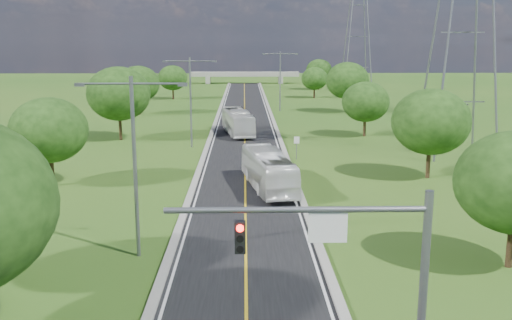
{
  "coord_description": "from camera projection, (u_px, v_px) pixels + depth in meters",
  "views": [
    {
      "loc": [
        -0.05,
        -18.27,
        11.87
      ],
      "look_at": [
        0.82,
        23.66,
        3.0
      ],
      "focal_mm": 40.0,
      "sensor_mm": 36.0,
      "label": 1
    }
  ],
  "objects": [
    {
      "name": "ground",
      "position": [
        245.0,
        127.0,
        79.02
      ],
      "size": [
        260.0,
        260.0,
        0.0
      ],
      "primitive_type": "plane",
      "color": "#295518",
      "rests_on": "ground"
    },
    {
      "name": "tree_rf",
      "position": [
        319.0,
        70.0,
        137.11
      ],
      "size": [
        6.3,
        6.3,
        7.33
      ],
      "color": "black",
      "rests_on": "ground"
    },
    {
      "name": "streetlight_far_right",
      "position": [
        280.0,
        76.0,
        95.52
      ],
      "size": [
        5.9,
        0.25,
        10.0
      ],
      "color": "slate",
      "rests_on": "ground"
    },
    {
      "name": "curb_right",
      "position": [
        273.0,
        120.0,
        84.95
      ],
      "size": [
        0.5,
        150.0,
        0.22
      ],
      "primitive_type": "cube",
      "color": "gray",
      "rests_on": "ground"
    },
    {
      "name": "bus_outbound",
      "position": [
        268.0,
        170.0,
        45.93
      ],
      "size": [
        4.34,
        11.24,
        3.06
      ],
      "primitive_type": "imported",
      "rotation": [
        0.0,
        0.0,
        3.31
      ],
      "color": "silver",
      "rests_on": "road"
    },
    {
      "name": "tree_lc",
      "position": [
        119.0,
        94.0,
        67.78
      ],
      "size": [
        7.56,
        7.56,
        8.79
      ],
      "color": "black",
      "rests_on": "ground"
    },
    {
      "name": "signal_mast",
      "position": [
        360.0,
        260.0,
        18.41
      ],
      "size": [
        8.54,
        0.33,
        7.2
      ],
      "color": "slate",
      "rests_on": "ground"
    },
    {
      "name": "speed_limit_sign",
      "position": [
        297.0,
        144.0,
        57.26
      ],
      "size": [
        0.55,
        0.09,
        2.4
      ],
      "color": "slate",
      "rests_on": "ground"
    },
    {
      "name": "tree_re",
      "position": [
        315.0,
        79.0,
        117.61
      ],
      "size": [
        5.46,
        5.46,
        6.35
      ],
      "color": "black",
      "rests_on": "ground"
    },
    {
      "name": "tree_ld",
      "position": [
        139.0,
        84.0,
        91.35
      ],
      "size": [
        6.72,
        6.72,
        7.82
      ],
      "color": "black",
      "rests_on": "ground"
    },
    {
      "name": "power_tower_far",
      "position": [
        358.0,
        30.0,
        130.45
      ],
      "size": [
        9.0,
        6.4,
        28.0
      ],
      "color": "slate",
      "rests_on": "ground"
    },
    {
      "name": "curb_left",
      "position": [
        216.0,
        120.0,
        84.78
      ],
      "size": [
        0.5,
        150.0,
        0.22
      ],
      "primitive_type": "cube",
      "color": "gray",
      "rests_on": "ground"
    },
    {
      "name": "tree_rc",
      "position": [
        366.0,
        102.0,
        70.6
      ],
      "size": [
        5.88,
        5.88,
        6.84
      ],
      "color": "black",
      "rests_on": "ground"
    },
    {
      "name": "road",
      "position": [
        245.0,
        121.0,
        84.88
      ],
      "size": [
        8.0,
        150.0,
        0.06
      ],
      "primitive_type": "cube",
      "color": "black",
      "rests_on": "ground"
    },
    {
      "name": "streetlight_near_left",
      "position": [
        134.0,
        152.0,
        30.72
      ],
      "size": [
        5.9,
        0.25,
        10.0
      ],
      "color": "slate",
      "rests_on": "ground"
    },
    {
      "name": "tree_rb",
      "position": [
        431.0,
        122.0,
        48.97
      ],
      "size": [
        6.72,
        6.72,
        7.82
      ],
      "color": "black",
      "rests_on": "ground"
    },
    {
      "name": "tree_rd",
      "position": [
        347.0,
        81.0,
        93.92
      ],
      "size": [
        7.14,
        7.14,
        8.3
      ],
      "color": "black",
      "rests_on": "ground"
    },
    {
      "name": "tree_le",
      "position": [
        173.0,
        78.0,
        115.0
      ],
      "size": [
        5.88,
        5.88,
        6.84
      ],
      "color": "black",
      "rests_on": "ground"
    },
    {
      "name": "bus_inbound",
      "position": [
        238.0,
        122.0,
        72.54
      ],
      "size": [
        4.43,
        11.51,
        3.13
      ],
      "primitive_type": "imported",
      "rotation": [
        0.0,
        0.0,
        0.16
      ],
      "color": "silver",
      "rests_on": "road"
    },
    {
      "name": "power_tower_near",
      "position": [
        464.0,
        18.0,
        57.0
      ],
      "size": [
        9.0,
        6.4,
        28.0
      ],
      "color": "slate",
      "rests_on": "ground"
    },
    {
      "name": "tree_lb",
      "position": [
        49.0,
        130.0,
        46.43
      ],
      "size": [
        6.3,
        6.3,
        7.33
      ],
      "color": "black",
      "rests_on": "ground"
    },
    {
      "name": "overpass",
      "position": [
        244.0,
        75.0,
        156.77
      ],
      "size": [
        30.0,
        3.0,
        3.2
      ],
      "color": "gray",
      "rests_on": "ground"
    },
    {
      "name": "streetlight_mid_left",
      "position": [
        190.0,
        94.0,
        63.0
      ],
      "size": [
        5.9,
        0.25,
        10.0
      ],
      "color": "slate",
      "rests_on": "ground"
    }
  ]
}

